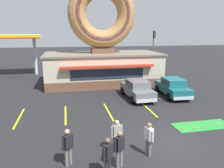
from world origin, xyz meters
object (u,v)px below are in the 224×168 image
Objects in this scene: car_teal at (173,86)px; pedestrian_beanie_man at (149,138)px; golf_ball at (190,129)px; pedestrian_clipboard_woman at (117,134)px; trash_bin at (168,82)px; pedestrian_hooded_kid at (108,156)px; traffic_light_pole at (153,46)px; pedestrian_blue_sweater_man at (68,146)px; car_grey at (137,88)px; pedestrian_leather_jacket_man at (119,148)px.

pedestrian_beanie_man is at bearing -122.88° from car_teal.
pedestrian_clipboard_woman is at bearing -163.09° from golf_ball.
pedestrian_clipboard_woman is 1.62× the size of trash_bin.
pedestrian_hooded_kid is 22.85m from traffic_light_pole.
golf_ball is 0.03× the size of pedestrian_clipboard_woman.
golf_ball is at bearing -109.03° from trash_bin.
golf_ball is at bearing -105.14° from traffic_light_pole.
pedestrian_hooded_kid is at bearing -37.16° from pedestrian_blue_sweater_man.
car_teal is at bearing -109.58° from trash_bin.
car_grey is at bearing -142.70° from trash_bin.
car_grey is at bearing 98.82° from golf_ball.
golf_ball is at bearing 16.91° from pedestrian_clipboard_woman.
pedestrian_blue_sweater_man is at bearing 142.84° from pedestrian_hooded_kid.
pedestrian_hooded_kid reaches higher than trash_bin.
trash_bin is at bearing 56.71° from pedestrian_leather_jacket_man.
pedestrian_blue_sweater_man is 3.58m from pedestrian_beanie_man.
golf_ball is 18.08m from traffic_light_pole.
pedestrian_hooded_kid is (-4.45, -9.86, 0.05)m from car_grey.
pedestrian_beanie_man is at bearing -119.46° from trash_bin.
pedestrian_clipboard_woman is at bearing -116.75° from traffic_light_pole.
pedestrian_leather_jacket_man is 1.62m from pedestrian_beanie_man.
car_teal reaches higher than pedestrian_clipboard_woman.
car_grey is 9.01m from pedestrian_beanie_man.
pedestrian_beanie_man is (1.33, -0.62, 0.01)m from pedestrian_clipboard_woman.
pedestrian_blue_sweater_man is 2.34m from pedestrian_clipboard_woman.
pedestrian_leather_jacket_man is at bearing -14.91° from pedestrian_blue_sweater_man.
trash_bin is at bearing 56.02° from pedestrian_hooded_kid.
pedestrian_clipboard_woman is at bearing 155.03° from pedestrian_beanie_man.
car_teal is 10.70m from pedestrian_clipboard_woman.
pedestrian_clipboard_woman is 1.47m from pedestrian_beanie_man.
golf_ball is 4.99m from pedestrian_clipboard_woman.
pedestrian_beanie_man is 20.94m from traffic_light_pole.
car_grey reaches higher than pedestrian_beanie_man.
pedestrian_blue_sweater_man reaches higher than car_grey.
pedestrian_clipboard_woman is (2.24, 0.67, -0.04)m from pedestrian_blue_sweater_man.
car_teal is 2.83× the size of pedestrian_blue_sweater_man.
trash_bin reaches higher than golf_ball.
pedestrian_hooded_kid is at bearing -149.61° from golf_ball.
golf_ball is 0.03× the size of pedestrian_blue_sweater_man.
traffic_light_pole reaches higher than pedestrian_hooded_kid.
pedestrian_blue_sweater_man is at bearing -163.19° from golf_ball.
car_teal is 3.64m from trash_bin.
trash_bin is at bearing 70.97° from golf_ball.
golf_ball is 4.04m from pedestrian_beanie_man.
pedestrian_hooded_kid is 0.29× the size of traffic_light_pole.
pedestrian_blue_sweater_man is at bearing -136.42° from car_teal.
traffic_light_pole is (2.36, 10.42, 2.84)m from car_teal.
pedestrian_hooded_kid is at bearing -114.29° from car_grey.
traffic_light_pole is (9.51, 19.74, 2.82)m from pedestrian_leather_jacket_man.
pedestrian_hooded_kid is (1.47, -1.11, 0.01)m from pedestrian_blue_sweater_man.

